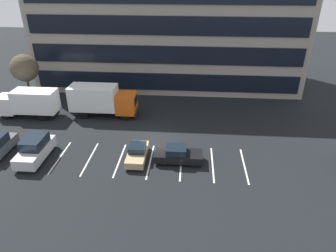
# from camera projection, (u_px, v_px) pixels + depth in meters

# --- Properties ---
(ground_plane) EXTENTS (120.00, 120.00, 0.00)m
(ground_plane) POSITION_uv_depth(u_px,v_px,m) (155.00, 139.00, 31.29)
(ground_plane) COLOR black
(office_building) EXTENTS (36.06, 12.57, 18.00)m
(office_building) POSITION_uv_depth(u_px,v_px,m) (169.00, 19.00, 42.94)
(office_building) COLOR gray
(office_building) RESTS_ON ground_plane
(lot_markings) EXTENTS (16.94, 5.40, 0.01)m
(lot_markings) POSITION_uv_depth(u_px,v_px,m) (150.00, 161.00, 27.71)
(lot_markings) COLOR silver
(lot_markings) RESTS_ON ground_plane
(box_truck_white) EXTENTS (7.02, 2.32, 3.25)m
(box_truck_white) POSITION_uv_depth(u_px,v_px,m) (28.00, 102.00, 35.10)
(box_truck_white) COLOR white
(box_truck_white) RESTS_ON ground_plane
(box_truck_orange) EXTENTS (7.75, 2.57, 3.59)m
(box_truck_orange) POSITION_uv_depth(u_px,v_px,m) (102.00, 99.00, 35.34)
(box_truck_orange) COLOR #D85914
(box_truck_orange) RESTS_ON ground_plane
(sedan_tan) EXTENTS (1.64, 3.92, 1.40)m
(sedan_tan) POSITION_uv_depth(u_px,v_px,m) (137.00, 153.00, 27.74)
(sedan_tan) COLOR tan
(sedan_tan) RESTS_ON ground_plane
(suv_silver) EXTENTS (1.99, 4.69, 2.12)m
(suv_silver) POSITION_uv_depth(u_px,v_px,m) (35.00, 149.00, 27.65)
(suv_silver) COLOR silver
(suv_silver) RESTS_ON ground_plane
(sedan_black) EXTENTS (4.24, 1.78, 1.52)m
(sedan_black) POSITION_uv_depth(u_px,v_px,m) (178.00, 155.00, 27.36)
(sedan_black) COLOR black
(sedan_black) RESTS_ON ground_plane
(bare_tree) EXTENTS (3.32, 3.32, 6.23)m
(bare_tree) POSITION_uv_depth(u_px,v_px,m) (24.00, 68.00, 37.52)
(bare_tree) COLOR #473323
(bare_tree) RESTS_ON ground_plane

